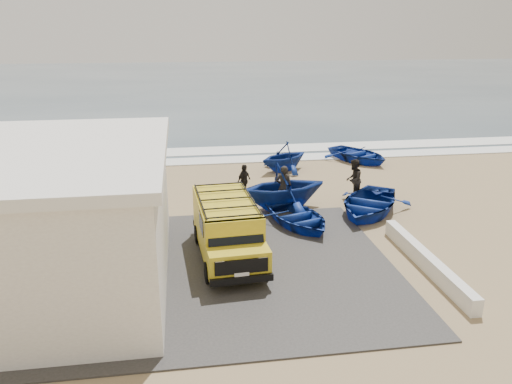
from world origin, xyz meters
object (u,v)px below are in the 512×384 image
fisherman_front (284,188)px  fisherman_back (244,181)px  boat_near_right (368,203)px  boat_far_right (358,154)px  fisherman_middle (353,180)px  boat_near_left (298,217)px  van (227,227)px  building (29,218)px  boat_far_left (284,156)px  boat_mid_left (283,186)px  parapet (426,261)px

fisherman_front → fisherman_back: fisherman_front is taller
boat_near_right → fisherman_back: size_ratio=2.80×
boat_far_right → fisherman_front: 9.55m
fisherman_front → fisherman_middle: (3.44, 0.79, -0.03)m
boat_near_left → boat_far_right: 11.10m
van → building: bearing=-175.7°
van → boat_far_right: 14.83m
boat_far_right → boat_far_left: bearing=168.2°
van → boat_far_right: bearing=49.0°
boat_near_right → boat_far_left: size_ratio=1.43×
boat_mid_left → boat_far_left: 6.15m
parapet → boat_near_left: boat_near_left is taller
building → fisherman_back: (7.46, 7.19, -1.37)m
boat_mid_left → boat_far_left: boat_mid_left is taller
van → boat_near_right: (6.38, 3.38, -0.67)m
boat_far_left → boat_far_right: boat_far_left is taller
parapet → boat_near_left: size_ratio=1.62×
fisherman_middle → van: bearing=-16.7°
boat_near_right → boat_far_right: size_ratio=1.08×
boat_far_left → fisherman_back: bearing=-64.4°
boat_near_left → fisherman_front: 2.13m
boat_mid_left → building: bearing=109.1°
building → fisherman_back: size_ratio=5.95×
van → fisherman_back: bearing=73.8°
building → fisherman_back: 10.45m
boat_near_right → boat_mid_left: boat_mid_left is taller
building → boat_far_left: 15.35m
boat_far_left → fisherman_back: 5.00m
van → fisherman_middle: bearing=35.8°
boat_near_right → van: bearing=-117.0°
boat_far_left → fisherman_back: (-2.77, -4.17, -0.03)m
boat_near_left → boat_mid_left: size_ratio=0.94×
boat_far_right → boat_near_right: bearing=-134.1°
boat_mid_left → fisherman_back: boat_mid_left is taller
parapet → fisherman_back: (-5.04, 8.19, 0.51)m
van → boat_near_left: van is taller
van → boat_near_right: size_ratio=1.13×
building → fisherman_middle: 13.88m
fisherman_front → fisherman_middle: fisherman_front is taller
boat_far_left → van: bearing=-52.4°
building → parapet: bearing=-4.6°
boat_near_left → parapet: bearing=-70.4°
fisherman_middle → fisherman_front: bearing=-43.4°
boat_far_left → fisherman_front: (-1.26, -6.05, 0.17)m
building → boat_near_right: 13.27m
boat_far_left → fisherman_back: boat_far_left is taller
boat_mid_left → fisherman_back: 2.37m
building → van: building is taller
boat_near_left → boat_near_right: size_ratio=0.84×
boat_near_left → boat_far_right: size_ratio=0.90×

